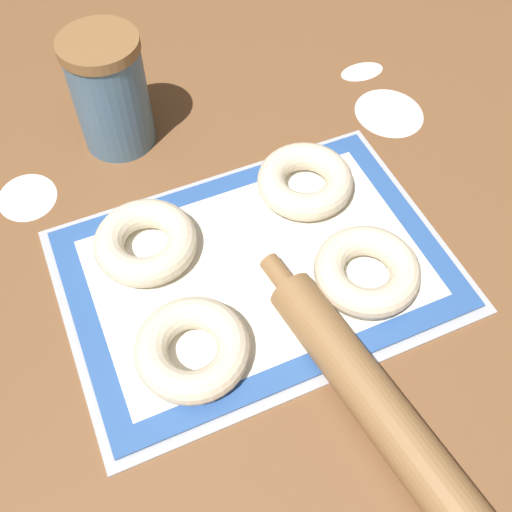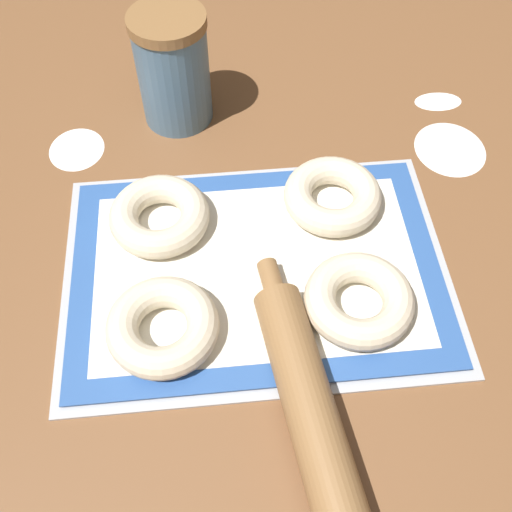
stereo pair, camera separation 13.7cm
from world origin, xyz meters
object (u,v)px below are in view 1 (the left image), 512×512
bagel_back_left (146,242)px  flour_canister (110,93)px  bagel_back_right (305,181)px  rolling_pin (387,418)px  baking_tray (256,268)px  bagel_front_right (367,271)px  bagel_front_left (192,349)px

bagel_back_left → flour_canister: size_ratio=0.76×
bagel_back_right → rolling_pin: (-0.07, -0.34, -0.00)m
bagel_back_left → rolling_pin: 0.37m
baking_tray → bagel_back_right: size_ratio=3.72×
bagel_front_right → flour_canister: (-0.21, 0.38, 0.06)m
bagel_front_right → bagel_back_left: size_ratio=1.00×
bagel_back_left → rolling_pin: (0.17, -0.33, -0.00)m
baking_tray → rolling_pin: (0.05, -0.25, 0.02)m
flour_canister → bagel_front_right: bearing=-61.1°
rolling_pin → bagel_back_left: bearing=117.1°
bagel_front_left → bagel_front_right: bearing=3.2°
rolling_pin → bagel_back_right: bearing=78.5°
flour_canister → rolling_pin: bearing=-76.0°
baking_tray → bagel_back_right: (0.11, 0.09, 0.03)m
baking_tray → bagel_front_left: 0.15m
bagel_front_right → bagel_front_left: bearing=-176.8°
baking_tray → flour_canister: (-0.09, 0.31, 0.08)m
baking_tray → bagel_back_left: size_ratio=3.72×
bagel_front_left → bagel_back_right: 0.30m
bagel_front_left → bagel_front_right: (0.24, 0.01, 0.00)m
baking_tray → bagel_back_left: 0.15m
bagel_front_right → rolling_pin: rolling_pin is taller
bagel_back_right → rolling_pin: 0.35m
bagel_back_right → flour_canister: flour_canister is taller
flour_canister → bagel_back_right: bearing=-46.2°
baking_tray → bagel_front_left: bagel_front_left is taller
flour_canister → bagel_back_left: bearing=-97.1°
bagel_front_right → flour_canister: size_ratio=0.76×
baking_tray → bagel_back_right: 0.15m
bagel_front_left → bagel_front_right: 0.24m
baking_tray → rolling_pin: size_ratio=1.04×
bagel_front_left → bagel_back_left: 0.17m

